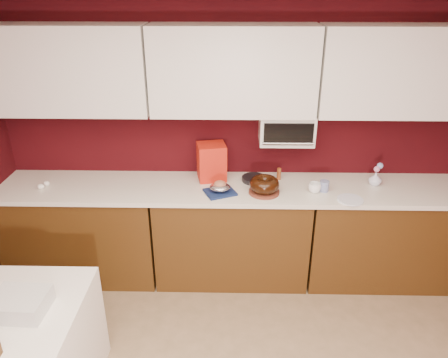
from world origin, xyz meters
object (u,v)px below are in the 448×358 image
blue_jar (324,186)px  bundt_cake (264,184)px  flower_vase (375,178)px  newspaper_stack (20,304)px  toaster_oven (286,128)px  foil_ham_nest (220,187)px  pandoro_box (212,162)px  coffee_mug (315,187)px  dining_table (9,353)px

blue_jar → bundt_cake: bearing=-174.4°
flower_vase → newspaper_stack: 2.85m
toaster_oven → foil_ham_nest: (-0.55, -0.29, -0.42)m
foil_ham_nest → flower_vase: (1.32, 0.19, 0.01)m
bundt_cake → pandoro_box: (-0.45, 0.28, 0.08)m
toaster_oven → foil_ham_nest: 0.75m
toaster_oven → blue_jar: toaster_oven is taller
pandoro_box → flower_vase: pandoro_box is taller
coffee_mug → blue_jar: bearing=17.8°
foil_ham_nest → toaster_oven: bearing=27.4°
dining_table → foil_ham_nest: (1.30, 1.22, 0.58)m
blue_jar → flower_vase: 0.47m
dining_table → foil_ham_nest: size_ratio=5.81×
foil_ham_nest → flower_vase: flower_vase is taller
foil_ham_nest → coffee_mug: 0.78m
bundt_cake → coffee_mug: (0.42, 0.02, -0.03)m
coffee_mug → blue_jar: 0.09m
coffee_mug → blue_jar: size_ratio=1.10×
pandoro_box → flower_vase: (1.40, -0.10, -0.10)m
dining_table → newspaper_stack: newspaper_stack is taller
dining_table → blue_jar: (2.17, 1.28, 0.57)m
blue_jar → coffee_mug: bearing=-162.2°
flower_vase → newspaper_stack: (-2.45, -1.44, -0.16)m
coffee_mug → bundt_cake: bearing=-176.9°
foil_ham_nest → pandoro_box: (-0.08, 0.28, 0.11)m
newspaper_stack → coffee_mug: bearing=33.9°
toaster_oven → dining_table: bearing=-140.9°
bundt_cake → newspaper_stack: bearing=-139.8°
toaster_oven → foil_ham_nest: toaster_oven is taller
bundt_cake → foil_ham_nest: bearing=-178.5°
toaster_oven → bundt_cake: 0.52m
foil_ham_nest → bundt_cake: bearing=1.5°
dining_table → pandoro_box: bearing=51.0°
dining_table → bundt_cake: bearing=36.4°
bundt_cake → foil_ham_nest: bundt_cake is taller
toaster_oven → flower_vase: toaster_oven is taller
toaster_oven → blue_jar: 0.58m
pandoro_box → coffee_mug: bearing=-27.9°
toaster_oven → newspaper_stack: 2.35m
foil_ham_nest → coffee_mug: coffee_mug is taller
blue_jar → flower_vase: (0.46, 0.13, 0.02)m
flower_vase → newspaper_stack: bearing=-149.6°
foil_ham_nest → blue_jar: size_ratio=1.88×
foil_ham_nest → pandoro_box: size_ratio=0.53×
coffee_mug → blue_jar: (0.08, 0.03, -0.00)m
bundt_cake → blue_jar: 0.50m
newspaper_stack → flower_vase: bearing=30.4°
toaster_oven → pandoro_box: toaster_oven is taller
foil_ham_nest → pandoro_box: 0.31m
bundt_cake → dining_table: bearing=-143.6°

